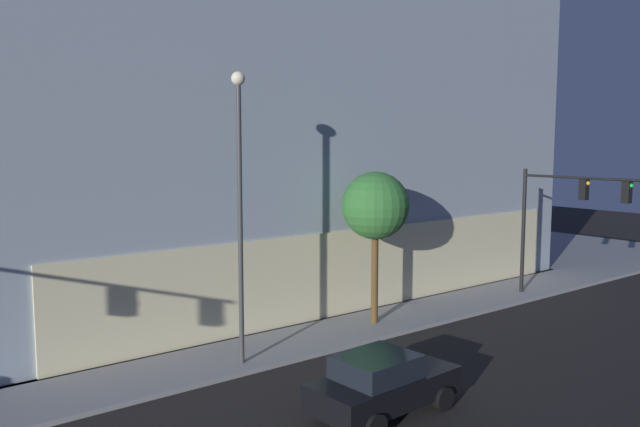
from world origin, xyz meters
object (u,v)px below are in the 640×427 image
Objects in this scene: traffic_light_far_corner at (565,206)px; car_black at (382,383)px; modern_building at (195,98)px; street_lamp_sidewalk at (240,187)px; sidewalk_tree at (375,207)px.

traffic_light_far_corner reaches higher than car_black.
car_black is at bearing -105.28° from modern_building.
modern_building reaches higher than street_lamp_sidewalk.
sidewalk_tree is (-0.67, -16.25, -5.07)m from modern_building.
street_lamp_sidewalk is at bearing 173.65° from traffic_light_far_corner.
street_lamp_sidewalk is at bearing -172.91° from sidewalk_tree.
sidewalk_tree is at bearing 48.69° from car_black.
street_lamp_sidewalk reaches higher than traffic_light_far_corner.
car_black is (-14.59, -3.66, -3.59)m from traffic_light_far_corner.
traffic_light_far_corner is 1.35× the size of car_black.
modern_building is at bearing 66.98° from street_lamp_sidewalk.
modern_building is 6.77× the size of car_black.
modern_building is 17.04m from sidewalk_tree.
street_lamp_sidewalk is 6.73m from sidewalk_tree.
modern_building reaches higher than traffic_light_far_corner.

